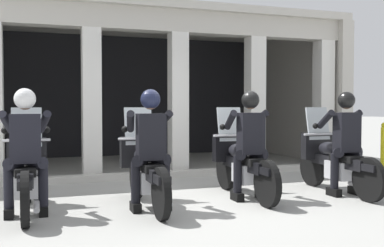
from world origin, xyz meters
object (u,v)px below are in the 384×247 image
(motorcycle_center_left, at_px, (146,170))
(motorcycle_center_right, at_px, (241,163))
(police_officer_far_right, at_px, (345,134))
(police_officer_far_left, at_px, (26,141))
(police_officer_center_right, at_px, (250,136))
(bollard_kerbside, at_px, (384,145))
(motorcycle_far_left, at_px, (27,173))
(motorcycle_far_right, at_px, (334,161))
(police_officer_center_left, at_px, (150,139))

(motorcycle_center_left, xyz_separation_m, motorcycle_center_right, (1.53, 0.20, 0.00))
(motorcycle_center_left, bearing_deg, police_officer_far_right, -5.11)
(motorcycle_center_left, bearing_deg, police_officer_far_left, -176.49)
(motorcycle_center_left, relative_size, police_officer_center_right, 1.29)
(bollard_kerbside, bearing_deg, motorcycle_far_left, -165.52)
(police_officer_far_left, height_order, motorcycle_far_right, police_officer_far_left)
(police_officer_center_left, bearing_deg, motorcycle_center_left, 89.37)
(bollard_kerbside, bearing_deg, police_officer_far_right, -140.40)
(motorcycle_far_left, xyz_separation_m, police_officer_far_left, (-0.00, -0.28, 0.44))
(motorcycle_center_right, xyz_separation_m, police_officer_center_right, (-0.00, -0.28, 0.44))
(motorcycle_far_right, bearing_deg, motorcycle_center_left, 171.93)
(motorcycle_far_left, distance_m, police_officer_far_right, 4.63)
(police_officer_far_left, distance_m, bollard_kerbside, 7.77)
(motorcycle_center_left, relative_size, motorcycle_center_right, 1.00)
(police_officer_center_right, bearing_deg, motorcycle_far_left, 167.16)
(motorcycle_center_left, distance_m, police_officer_center_left, 0.52)
(police_officer_far_left, xyz_separation_m, motorcycle_center_right, (3.06, 0.30, -0.44))
(police_officer_center_right, bearing_deg, motorcycle_center_left, 168.95)
(motorcycle_center_right, height_order, motorcycle_far_right, same)
(police_officer_center_left, relative_size, bollard_kerbside, 1.58)
(motorcycle_center_left, xyz_separation_m, police_officer_center_left, (-0.00, -0.28, 0.44))
(motorcycle_far_left, height_order, police_officer_far_left, police_officer_far_left)
(motorcycle_far_left, relative_size, police_officer_far_right, 1.29)
(bollard_kerbside, bearing_deg, police_officer_center_right, -153.48)
(motorcycle_center_right, relative_size, police_officer_center_right, 1.29)
(motorcycle_far_left, xyz_separation_m, motorcycle_center_left, (1.53, -0.18, 0.00))
(motorcycle_far_left, height_order, police_officer_center_right, police_officer_center_right)
(police_officer_center_left, bearing_deg, police_officer_far_left, 172.93)
(motorcycle_center_right, xyz_separation_m, motorcycle_far_right, (1.53, -0.17, 0.00))
(police_officer_center_right, distance_m, police_officer_far_right, 1.54)
(police_officer_far_left, xyz_separation_m, police_officer_center_left, (1.53, -0.18, 0.00))
(police_officer_center_left, height_order, police_officer_center_right, same)
(motorcycle_far_left, height_order, bollard_kerbside, motorcycle_far_left)
(motorcycle_center_left, bearing_deg, motorcycle_far_left, 172.93)
(police_officer_center_left, relative_size, motorcycle_far_right, 0.78)
(police_officer_far_right, bearing_deg, police_officer_far_left, 169.50)
(police_officer_far_left, distance_m, police_officer_far_right, 4.59)
(motorcycle_center_left, bearing_deg, police_officer_center_right, -3.48)
(motorcycle_far_right, xyz_separation_m, bollard_kerbside, (2.84, 2.07, -0.00))
(police_officer_far_left, relative_size, motorcycle_center_right, 0.78)
(police_officer_far_left, bearing_deg, police_officer_center_right, -7.35)
(motorcycle_far_left, relative_size, police_officer_center_left, 1.29)
(motorcycle_far_left, bearing_deg, motorcycle_center_left, -14.44)
(motorcycle_center_left, bearing_deg, police_officer_center_left, -90.63)
(police_officer_far_left, bearing_deg, motorcycle_far_right, -6.07)
(motorcycle_far_left, relative_size, motorcycle_center_left, 1.00)
(motorcycle_center_right, relative_size, bollard_kerbside, 2.03)
(police_officer_center_right, relative_size, motorcycle_far_right, 0.78)
(motorcycle_center_left, relative_size, motorcycle_far_right, 1.00)
(police_officer_center_left, distance_m, motorcycle_far_right, 3.11)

